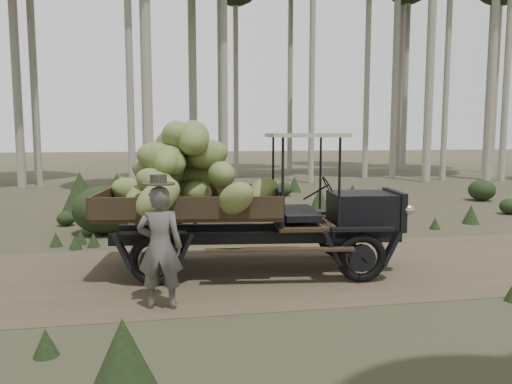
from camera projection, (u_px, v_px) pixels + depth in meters
ground at (345, 267)px, 8.84m from camera, size 120.00×120.00×0.00m
dirt_track at (345, 267)px, 8.84m from camera, size 70.00×4.00×0.01m
banana_truck at (212, 182)px, 8.43m from camera, size 5.32×2.70×2.68m
farmer at (160, 246)px, 6.67m from camera, size 0.66×0.51×1.82m
undergrowth at (274, 226)px, 10.13m from camera, size 23.06×24.03×1.26m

